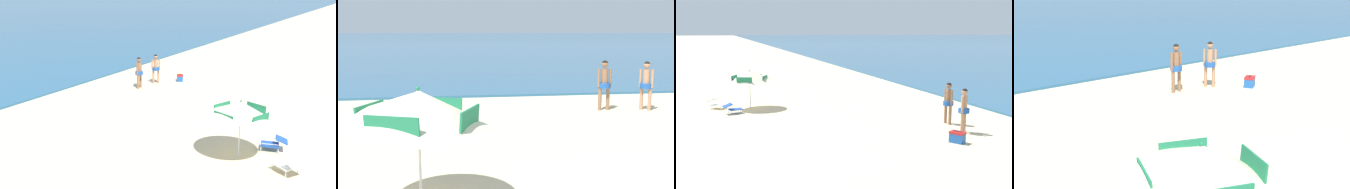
{
  "view_description": "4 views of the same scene",
  "coord_description": "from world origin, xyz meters",
  "views": [
    {
      "loc": [
        -14.93,
        -1.01,
        5.28
      ],
      "look_at": [
        -1.59,
        6.26,
        1.0
      ],
      "focal_mm": 39.45,
      "sensor_mm": 36.0,
      "label": 1
    },
    {
      "loc": [
        -3.7,
        -3.81,
        2.75
      ],
      "look_at": [
        -1.95,
        7.57,
        1.01
      ],
      "focal_mm": 44.67,
      "sensor_mm": 36.0,
      "label": 2
    },
    {
      "loc": [
        15.9,
        1.02,
        3.85
      ],
      "look_at": [
        -1.88,
        6.6,
        0.83
      ],
      "focal_mm": 41.54,
      "sensor_mm": 36.0,
      "label": 3
    },
    {
      "loc": [
        -7.76,
        -1.64,
        4.12
      ],
      "look_at": [
        0.15,
        7.62,
        0.73
      ],
      "focal_mm": 46.24,
      "sensor_mm": 36.0,
      "label": 4
    }
  ],
  "objects": [
    {
      "name": "person_standing_beside",
      "position": [
        3.36,
        9.77,
        1.0
      ],
      "size": [
        0.42,
        0.42,
        1.72
      ],
      "color": "tan",
      "rests_on": "ground"
    },
    {
      "name": "beach_umbrella_striped_main",
      "position": [
        -4.05,
        2.29,
        1.65
      ],
      "size": [
        3.08,
        3.07,
        2.03
      ],
      "color": "silver",
      "rests_on": "ground"
    },
    {
      "name": "ocean_water",
      "position": [
        0.0,
        413.46,
        0.05
      ],
      "size": [
        800.0,
        800.0,
        0.1
      ],
      "primitive_type": "cube",
      "color": "#285B7F",
      "rests_on": "ground"
    },
    {
      "name": "person_standing_near_shore",
      "position": [
        1.91,
        10.0,
        1.02
      ],
      "size": [
        0.52,
        0.43,
        1.76
      ],
      "color": "#8C6042",
      "rests_on": "ground"
    }
  ]
}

